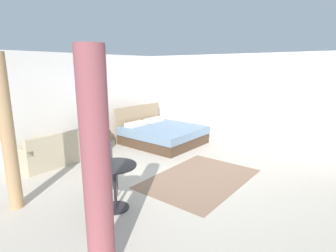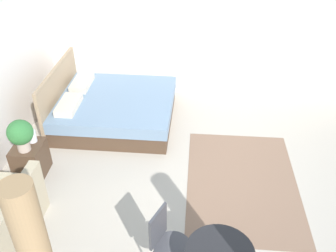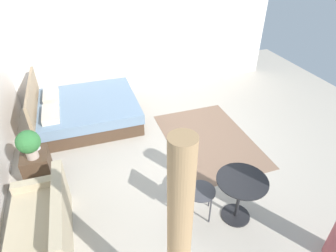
{
  "view_description": "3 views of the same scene",
  "coord_description": "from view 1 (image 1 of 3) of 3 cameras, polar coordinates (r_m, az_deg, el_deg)",
  "views": [
    {
      "loc": [
        -4.28,
        -3.15,
        2.27
      ],
      "look_at": [
        0.14,
        0.36,
        1.0
      ],
      "focal_mm": 28.44,
      "sensor_mm": 36.0,
      "label": 1
    },
    {
      "loc": [
        -4.16,
        0.31,
        3.94
      ],
      "look_at": [
        0.09,
        0.66,
        1.03
      ],
      "focal_mm": 39.91,
      "sensor_mm": 36.0,
      "label": 2
    },
    {
      "loc": [
        -4.06,
        1.86,
        3.57
      ],
      "look_at": [
        -0.12,
        0.51,
        0.73
      ],
      "focal_mm": 30.66,
      "sensor_mm": 36.0,
      "label": 3
    }
  ],
  "objects": [
    {
      "name": "ground_plane",
      "position": [
        5.79,
        1.98,
        -10.58
      ],
      "size": [
        8.91,
        9.74,
        0.02
      ],
      "primitive_type": "cube",
      "color": "#B2A899"
    },
    {
      "name": "wall_back",
      "position": [
        7.86,
        -18.16,
        5.0
      ],
      "size": [
        8.91,
        0.12,
        2.62
      ],
      "primitive_type": "cube",
      "color": "silver",
      "rests_on": "ground"
    },
    {
      "name": "wall_right",
      "position": [
        7.95,
        14.89,
        5.29
      ],
      "size": [
        0.12,
        6.74,
        2.62
      ],
      "primitive_type": "cube",
      "color": "silver",
      "rests_on": "ground"
    },
    {
      "name": "area_rug",
      "position": [
        5.65,
        6.82,
        -11.09
      ],
      "size": [
        2.45,
        1.67,
        0.01
      ],
      "primitive_type": "cube",
      "color": "#7F604C",
      "rests_on": "ground"
    },
    {
      "name": "bed",
      "position": [
        8.02,
        -1.41,
        -1.72
      ],
      "size": [
        1.94,
        2.14,
        1.07
      ],
      "color": "#473323",
      "rests_on": "ground"
    },
    {
      "name": "couch",
      "position": [
        6.85,
        -23.12,
        -5.32
      ],
      "size": [
        1.53,
        0.8,
        0.8
      ],
      "color": "tan",
      "rests_on": "ground"
    },
    {
      "name": "nightstand",
      "position": [
        7.64,
        -14.59,
        -2.94
      ],
      "size": [
        0.51,
        0.43,
        0.54
      ],
      "color": "#473323",
      "rests_on": "ground"
    },
    {
      "name": "potted_plant",
      "position": [
        7.45,
        -15.41,
        1.09
      ],
      "size": [
        0.37,
        0.37,
        0.5
      ],
      "color": "tan",
      "rests_on": "nightstand"
    },
    {
      "name": "vase",
      "position": [
        7.59,
        -13.81,
        -0.16
      ],
      "size": [
        0.13,
        0.13,
        0.19
      ],
      "color": "silver",
      "rests_on": "nightstand"
    },
    {
      "name": "balcony_table",
      "position": [
        4.41,
        -11.39,
        -10.93
      ],
      "size": [
        0.72,
        0.72,
        0.75
      ],
      "color": "black",
      "rests_on": "ground"
    },
    {
      "name": "cafe_chair_near_window",
      "position": [
        4.98,
        -13.44,
        -7.81
      ],
      "size": [
        0.57,
        0.57,
        0.93
      ],
      "color": "#3F3F44",
      "rests_on": "ground"
    },
    {
      "name": "curtain_left",
      "position": [
        2.9,
        -15.05,
        -8.56
      ],
      "size": [
        0.3,
        0.3,
        2.49
      ],
      "color": "#994C51",
      "rests_on": "ground"
    },
    {
      "name": "curtain_right",
      "position": [
        4.83,
        -31.15,
        -1.5
      ],
      "size": [
        0.21,
        0.21,
        2.49
      ],
      "color": "tan",
      "rests_on": "ground"
    }
  ]
}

